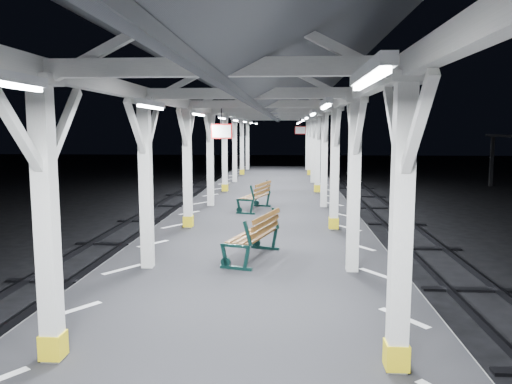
# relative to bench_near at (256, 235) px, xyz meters

# --- Properties ---
(ground) EXTENTS (120.00, 120.00, 0.00)m
(ground) POSITION_rel_bench_near_xyz_m (-0.11, 1.25, -1.53)
(ground) COLOR black
(ground) RESTS_ON ground
(platform) EXTENTS (6.00, 50.00, 1.00)m
(platform) POSITION_rel_bench_near_xyz_m (-0.11, 1.25, -1.03)
(platform) COLOR black
(platform) RESTS_ON ground
(hazard_stripes_left) EXTENTS (1.00, 48.00, 0.01)m
(hazard_stripes_left) POSITION_rel_bench_near_xyz_m (-2.56, 1.25, -0.52)
(hazard_stripes_left) COLOR silver
(hazard_stripes_left) RESTS_ON platform
(hazard_stripes_right) EXTENTS (1.00, 48.00, 0.01)m
(hazard_stripes_right) POSITION_rel_bench_near_xyz_m (2.34, 1.25, -0.52)
(hazard_stripes_right) COLOR silver
(hazard_stripes_right) RESTS_ON platform
(track_left) EXTENTS (2.20, 60.00, 0.16)m
(track_left) POSITION_rel_bench_near_xyz_m (-5.11, 1.25, -1.45)
(track_left) COLOR #2D2D33
(track_left) RESTS_ON ground
(track_right) EXTENTS (2.20, 60.00, 0.16)m
(track_right) POSITION_rel_bench_near_xyz_m (4.89, 1.25, -1.45)
(track_right) COLOR #2D2D33
(track_right) RESTS_ON ground
(canopy) EXTENTS (5.40, 49.00, 4.65)m
(canopy) POSITION_rel_bench_near_xyz_m (-0.11, 1.23, 3.03)
(canopy) COLOR silver
(canopy) RESTS_ON platform
(bench_near) EXTENTS (1.15, 1.94, 0.99)m
(bench_near) POSITION_rel_bench_near_xyz_m (0.00, 0.00, 0.00)
(bench_near) COLOR #0D2C28
(bench_near) RESTS_ON platform
(bench_mid) EXTENTS (1.09, 1.86, 0.95)m
(bench_mid) POSITION_rel_bench_near_xyz_m (-0.39, 6.33, -0.02)
(bench_mid) COLOR #0D2C28
(bench_mid) RESTS_ON platform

